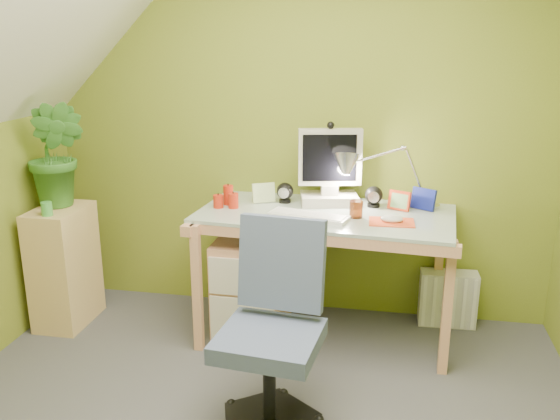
% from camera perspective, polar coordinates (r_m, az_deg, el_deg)
% --- Properties ---
extents(wall_back, '(3.20, 0.01, 2.40)m').
position_cam_1_polar(wall_back, '(3.76, 1.70, 7.67)').
color(wall_back, olive).
rests_on(wall_back, floor).
extents(desk, '(1.52, 0.86, 0.78)m').
position_cam_1_polar(desk, '(3.60, 4.28, -6.18)').
color(desk, tan).
rests_on(desk, floor).
extents(monitor, '(0.46, 0.32, 0.57)m').
position_cam_1_polar(monitor, '(3.57, 4.83, 5.00)').
color(monitor, '#B8B3A5').
rests_on(monitor, desk).
extents(speaker_left, '(0.11, 0.11, 0.12)m').
position_cam_1_polar(speaker_left, '(3.64, 0.48, 1.69)').
color(speaker_left, black).
rests_on(speaker_left, desk).
extents(speaker_right, '(0.12, 0.12, 0.13)m').
position_cam_1_polar(speaker_right, '(3.58, 9.01, 1.29)').
color(speaker_right, black).
rests_on(speaker_right, desk).
extents(keyboard, '(0.47, 0.25, 0.02)m').
position_cam_1_polar(keyboard, '(3.34, 2.78, -0.59)').
color(keyboard, white).
rests_on(keyboard, desk).
extents(mousepad, '(0.25, 0.18, 0.01)m').
position_cam_1_polar(mousepad, '(3.31, 10.69, -1.15)').
color(mousepad, '#E04B23').
rests_on(mousepad, desk).
extents(mouse, '(0.13, 0.08, 0.04)m').
position_cam_1_polar(mouse, '(3.31, 10.70, -0.85)').
color(mouse, silver).
rests_on(mouse, mousepad).
extents(amber_tumbler, '(0.08, 0.08, 0.10)m').
position_cam_1_polar(amber_tumbler, '(3.36, 7.33, 0.07)').
color(amber_tumbler, '#893A13').
rests_on(amber_tumbler, desk).
extents(candle_cluster, '(0.16, 0.14, 0.12)m').
position_cam_1_polar(candle_cluster, '(3.57, -5.17, 1.29)').
color(candle_cluster, red).
rests_on(candle_cluster, desk).
extents(photo_frame_red, '(0.13, 0.08, 0.11)m').
position_cam_1_polar(photo_frame_red, '(3.55, 11.41, 0.90)').
color(photo_frame_red, red).
rests_on(photo_frame_red, desk).
extents(photo_frame_blue, '(0.14, 0.10, 0.13)m').
position_cam_1_polar(photo_frame_blue, '(3.59, 13.64, 1.05)').
color(photo_frame_blue, navy).
rests_on(photo_frame_blue, desk).
extents(photo_frame_green, '(0.13, 0.08, 0.12)m').
position_cam_1_polar(photo_frame_green, '(3.64, -1.59, 1.67)').
color(photo_frame_green, beige).
rests_on(photo_frame_green, desk).
extents(desk_lamp, '(0.54, 0.30, 0.55)m').
position_cam_1_polar(desk_lamp, '(3.56, 12.08, 4.50)').
color(desk_lamp, silver).
rests_on(desk_lamp, desk).
extents(side_ledge, '(0.28, 0.43, 0.76)m').
position_cam_1_polar(side_ledge, '(3.98, -20.03, -5.09)').
color(side_ledge, tan).
rests_on(side_ledge, floor).
extents(potted_plant, '(0.38, 0.32, 0.65)m').
position_cam_1_polar(potted_plant, '(3.84, -20.67, 5.03)').
color(potted_plant, '#367326').
rests_on(potted_plant, side_ledge).
extents(green_cup, '(0.07, 0.07, 0.08)m').
position_cam_1_polar(green_cup, '(3.72, -21.53, 0.11)').
color(green_cup, green).
rests_on(green_cup, side_ledge).
extents(task_chair, '(0.56, 0.56, 0.92)m').
position_cam_1_polar(task_chair, '(2.73, -1.06, -12.25)').
color(task_chair, '#455171').
rests_on(task_chair, floor).
extents(radiator, '(0.36, 0.15, 0.35)m').
position_cam_1_polar(radiator, '(3.93, 15.84, -8.18)').
color(radiator, silver).
rests_on(radiator, floor).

